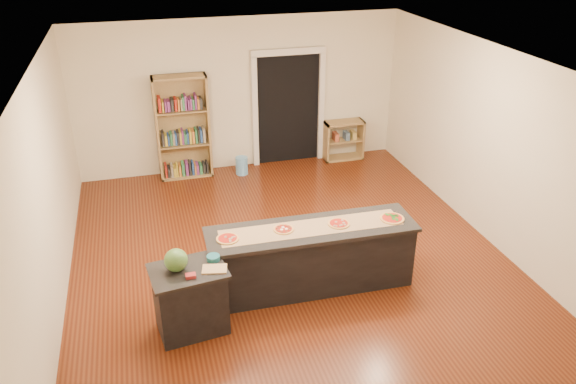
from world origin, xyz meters
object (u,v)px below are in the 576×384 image
object	(u,v)px
kitchen_island	(311,257)
bookshelf	(183,128)
waste_bin	(242,166)
watermelon	(176,260)
side_counter	(190,299)
low_shelf	(343,140)

from	to	relation	value
kitchen_island	bookshelf	world-z (taller)	bookshelf
waste_bin	watermelon	xyz separation A→B (m)	(-1.52, -4.11, 0.80)
kitchen_island	side_counter	world-z (taller)	kitchen_island
bookshelf	waste_bin	size ratio (longest dim) A/B	5.71
side_counter	waste_bin	distance (m)	4.38
watermelon	waste_bin	bearing A→B (deg)	69.75
kitchen_island	low_shelf	world-z (taller)	kitchen_island
waste_bin	kitchen_island	bearing A→B (deg)	-87.05
side_counter	watermelon	bearing A→B (deg)	159.75
bookshelf	kitchen_island	bearing A→B (deg)	-72.93
side_counter	low_shelf	world-z (taller)	side_counter
kitchen_island	low_shelf	bearing A→B (deg)	65.32
side_counter	low_shelf	distance (m)	5.56
waste_bin	watermelon	world-z (taller)	watermelon
kitchen_island	waste_bin	size ratio (longest dim) A/B	8.03
kitchen_island	side_counter	distance (m)	1.65
low_shelf	watermelon	world-z (taller)	watermelon
low_shelf	waste_bin	distance (m)	2.10
low_shelf	bookshelf	bearing A→B (deg)	-179.96
low_shelf	side_counter	bearing A→B (deg)	-128.79
bookshelf	waste_bin	xyz separation A→B (m)	(1.00, -0.19, -0.78)
bookshelf	watermelon	xyz separation A→B (m)	(-0.51, -4.31, 0.02)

